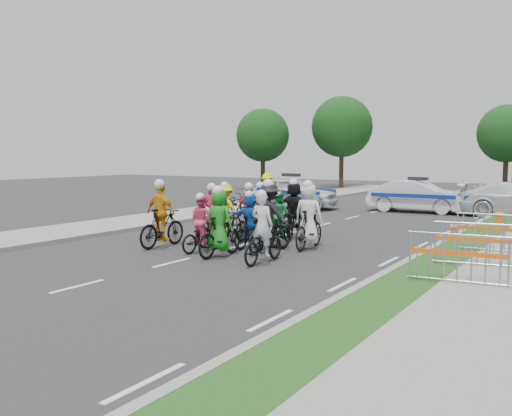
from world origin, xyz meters
The scene contains 29 objects.
ground centered at (0.00, 0.00, 0.00)m, with size 90.00×90.00×0.00m, color #28282B.
curb_right centered at (5.10, 5.00, 0.06)m, with size 0.20×60.00×0.12m, color gray.
grass_strip centered at (5.80, 5.00, 0.06)m, with size 1.20×60.00×0.11m, color #164115.
sidewalk_left centered at (-6.50, 5.00, 0.07)m, with size 3.00×60.00×0.13m, color gray.
rider_0 centered at (1.95, 1.20, 0.61)m, with size 0.67×1.82×1.85m.
rider_1 centered at (0.53, 1.34, 0.74)m, with size 0.82×1.83×1.90m.
rider_2 centered at (-0.35, 1.73, 0.62)m, with size 0.75×1.68×1.66m.
rider_3 centered at (-1.81, 1.73, 0.77)m, with size 1.01×1.91×2.00m.
rider_4 centered at (1.27, 2.70, 0.78)m, with size 1.18×2.05×2.04m.
rider_5 centered at (0.47, 2.98, 0.72)m, with size 1.36×1.62×1.68m.
rider_6 centered at (-0.80, 2.91, 0.62)m, with size 0.80×1.88×1.87m.
rider_7 centered at (1.99, 3.70, 0.77)m, with size 0.87×1.92×1.99m.
rider_8 centered at (0.84, 3.99, 0.63)m, with size 0.71×1.64×1.66m.
rider_9 centered at (-0.36, 4.29, 0.71)m, with size 0.93×1.75×1.83m.
rider_10 centered at (-1.47, 4.55, 0.71)m, with size 1.02×1.80×1.82m.
rider_11 centered at (0.57, 5.52, 0.81)m, with size 1.61×1.91×1.94m.
rider_12 centered at (-0.78, 5.67, 0.59)m, with size 0.88×1.82×1.78m.
police_car_0 centered at (-4.20, 14.29, 0.80)m, with size 1.89×4.71×1.60m, color silver.
police_car_1 centered at (1.74, 15.74, 0.75)m, with size 1.58×4.54×1.50m, color silver.
marshal_hiviz centered at (-4.64, 12.72, 0.91)m, with size 1.17×0.67×1.81m, color #FFEC0D.
barrier_0 centered at (6.70, 0.93, 0.56)m, with size 2.00×0.50×1.12m, color #A5A8AD, non-canonical shape.
barrier_1 centered at (6.70, 3.05, 0.56)m, with size 2.00×0.50×1.12m, color #A5A8AD, non-canonical shape.
barrier_2 centered at (6.70, 5.37, 0.56)m, with size 2.00×0.50×1.12m, color #A5A8AD, non-canonical shape.
cone_0 centered at (5.17, 7.72, 0.34)m, with size 0.40×0.40×0.70m.
cone_1 centered at (5.82, 12.39, 0.34)m, with size 0.40×0.40×0.70m.
parked_bike centered at (-5.27, 10.99, 0.49)m, with size 0.66×1.88×0.99m, color black.
tree_0 centered at (-14.00, 28.00, 4.19)m, with size 4.20×4.20×6.30m.
tree_3 centered at (-9.00, 32.00, 4.89)m, with size 4.90×4.90×7.35m.
tree_4 centered at (3.00, 34.00, 4.19)m, with size 4.20×4.20×6.30m.
Camera 1 is at (9.15, -10.92, 2.72)m, focal length 40.00 mm.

